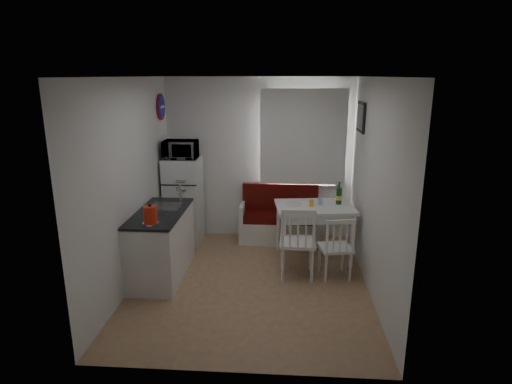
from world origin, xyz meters
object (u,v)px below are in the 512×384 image
(chair_right, at_px, (337,242))
(bench, at_px, (280,223))
(kitchen_counter, at_px, (162,243))
(fridge, at_px, (184,200))
(chair_left, at_px, (298,235))
(wine_bottle, at_px, (339,193))
(kettle, at_px, (150,215))
(microwave, at_px, (181,149))
(dining_table, at_px, (314,212))

(chair_right, bearing_deg, bench, 107.94)
(kitchen_counter, relative_size, fridge, 0.96)
(kitchen_counter, relative_size, chair_left, 2.48)
(chair_right, bearing_deg, chair_left, 170.12)
(chair_left, distance_m, fridge, 2.18)
(bench, xyz_separation_m, fridge, (-1.54, -0.11, 0.38))
(bench, relative_size, wine_bottle, 3.89)
(fridge, relative_size, kettle, 5.34)
(chair_left, distance_m, microwave, 2.33)
(microwave, distance_m, kettle, 1.79)
(fridge, bearing_deg, wine_bottle, -11.10)
(bench, height_order, kettle, kettle)
(microwave, bearing_deg, chair_left, -33.66)
(dining_table, xyz_separation_m, chair_left, (-0.25, -0.67, -0.11))
(dining_table, bearing_deg, microwave, 158.86)
(microwave, bearing_deg, fridge, 90.00)
(chair_right, relative_size, kettle, 1.84)
(dining_table, bearing_deg, fridge, 157.55)
(bench, bearing_deg, chair_left, -79.41)
(kettle, bearing_deg, chair_left, 16.70)
(kitchen_counter, distance_m, chair_right, 2.31)
(bench, height_order, chair_left, chair_left)
(bench, distance_m, chair_right, 1.55)
(fridge, bearing_deg, chair_left, -34.76)
(chair_left, bearing_deg, kitchen_counter, -179.36)
(fridge, relative_size, wine_bottle, 4.17)
(chair_right, distance_m, kettle, 2.37)
(bench, relative_size, kettle, 4.98)
(microwave, xyz_separation_m, wine_bottle, (2.39, -0.42, -0.53))
(fridge, bearing_deg, bench, 4.09)
(fridge, distance_m, kettle, 1.80)
(chair_right, xyz_separation_m, microwave, (-2.29, 1.18, 0.98))
(fridge, height_order, microwave, microwave)
(wine_bottle, bearing_deg, fridge, 168.90)
(chair_right, xyz_separation_m, wine_bottle, (0.10, 0.76, 0.45))
(bench, xyz_separation_m, kettle, (-1.51, -1.88, 0.72))
(kitchen_counter, distance_m, dining_table, 2.18)
(kitchen_counter, bearing_deg, fridge, 89.10)
(chair_left, distance_m, wine_bottle, 1.04)
(kitchen_counter, relative_size, kettle, 5.12)
(kitchen_counter, xyz_separation_m, fridge, (0.02, 1.24, 0.23))
(chair_left, bearing_deg, dining_table, 70.13)
(dining_table, distance_m, microwave, 2.25)
(bench, distance_m, fridge, 1.59)
(kitchen_counter, relative_size, dining_table, 1.13)
(chair_right, bearing_deg, microwave, 141.34)
(kitchen_counter, bearing_deg, microwave, 89.06)
(dining_table, xyz_separation_m, wine_bottle, (0.35, 0.10, 0.26))
(chair_left, bearing_deg, kettle, -162.78)
(kitchen_counter, bearing_deg, kettle, -84.60)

